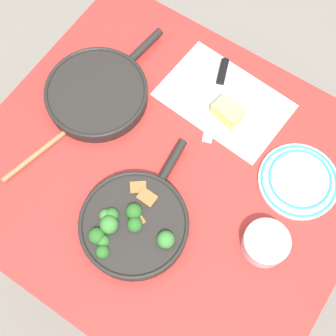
# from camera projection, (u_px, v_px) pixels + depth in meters

# --- Properties ---
(ground_plane) EXTENTS (14.00, 14.00, 0.00)m
(ground_plane) POSITION_uv_depth(u_px,v_px,m) (168.00, 235.00, 2.02)
(ground_plane) COLOR slate
(dining_table_red) EXTENTS (1.05, 0.94, 0.77)m
(dining_table_red) POSITION_uv_depth(u_px,v_px,m) (168.00, 182.00, 1.38)
(dining_table_red) COLOR #B72D28
(dining_table_red) RESTS_ON ground_plane
(skillet_broccoli) EXTENTS (0.29, 0.41, 0.08)m
(skillet_broccoli) POSITION_uv_depth(u_px,v_px,m) (133.00, 224.00, 1.21)
(skillet_broccoli) COLOR black
(skillet_broccoli) RESTS_ON dining_table_red
(skillet_eggs) EXTENTS (0.30, 0.44, 0.04)m
(skillet_eggs) POSITION_uv_depth(u_px,v_px,m) (97.00, 93.00, 1.36)
(skillet_eggs) COLOR black
(skillet_eggs) RESTS_ON dining_table_red
(wooden_spoon) EXTENTS (0.10, 0.34, 0.02)m
(wooden_spoon) POSITION_uv_depth(u_px,v_px,m) (63.00, 133.00, 1.33)
(wooden_spoon) COLOR #996B42
(wooden_spoon) RESTS_ON dining_table_red
(parchment_sheet) EXTENTS (0.38, 0.27, 0.00)m
(parchment_sheet) POSITION_uv_depth(u_px,v_px,m) (224.00, 100.00, 1.38)
(parchment_sheet) COLOR beige
(parchment_sheet) RESTS_ON dining_table_red
(grater_knife) EXTENTS (0.12, 0.27, 0.02)m
(grater_knife) POSITION_uv_depth(u_px,v_px,m) (219.00, 88.00, 1.38)
(grater_knife) COLOR silver
(grater_knife) RESTS_ON dining_table_red
(cheese_block) EXTENTS (0.09, 0.07, 0.05)m
(cheese_block) POSITION_uv_depth(u_px,v_px,m) (228.00, 112.00, 1.34)
(cheese_block) COLOR #EACC66
(cheese_block) RESTS_ON dining_table_red
(dinner_plate_stack) EXTENTS (0.22, 0.22, 0.03)m
(dinner_plate_stack) POSITION_uv_depth(u_px,v_px,m) (299.00, 180.00, 1.27)
(dinner_plate_stack) COLOR white
(dinner_plate_stack) RESTS_ON dining_table_red
(prep_bowl_steel) EXTENTS (0.12, 0.12, 0.05)m
(prep_bowl_steel) POSITION_uv_depth(u_px,v_px,m) (266.00, 243.00, 1.20)
(prep_bowl_steel) COLOR #B7B7BC
(prep_bowl_steel) RESTS_ON dining_table_red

